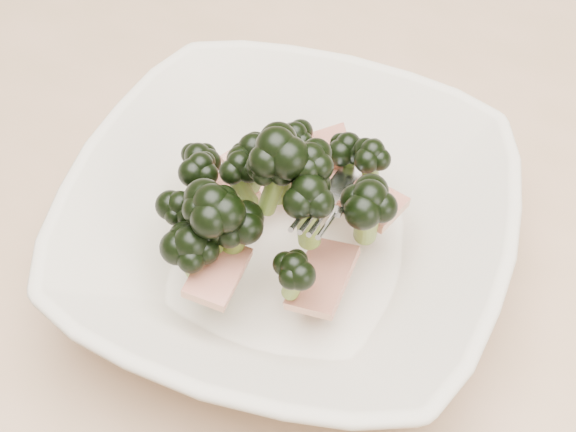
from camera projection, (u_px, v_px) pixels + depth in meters
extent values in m
cube|color=tan|center=(335.00, 295.00, 0.57)|extent=(1.20, 0.80, 0.04)
cylinder|color=tan|center=(130.00, 102.00, 1.23)|extent=(0.06, 0.06, 0.71)
imported|color=beige|center=(288.00, 229.00, 0.53)|extent=(0.35, 0.35, 0.07)
cylinder|color=#556C24|center=(216.00, 234.00, 0.50)|extent=(0.02, 0.03, 0.05)
ellipsoid|color=black|center=(212.00, 203.00, 0.47)|extent=(0.04, 0.04, 0.03)
cylinder|color=#556C24|center=(310.00, 185.00, 0.49)|extent=(0.02, 0.01, 0.04)
ellipsoid|color=black|center=(311.00, 158.00, 0.47)|extent=(0.03, 0.03, 0.02)
cylinder|color=#556C24|center=(254.00, 174.00, 0.52)|extent=(0.02, 0.02, 0.04)
ellipsoid|color=black|center=(253.00, 148.00, 0.50)|extent=(0.03, 0.03, 0.03)
cylinder|color=#556C24|center=(294.00, 284.00, 0.48)|extent=(0.02, 0.01, 0.03)
ellipsoid|color=black|center=(294.00, 266.00, 0.47)|extent=(0.03, 0.03, 0.02)
cylinder|color=#556C24|center=(370.00, 172.00, 0.55)|extent=(0.02, 0.02, 0.03)
ellipsoid|color=black|center=(372.00, 152.00, 0.53)|extent=(0.03, 0.03, 0.02)
cylinder|color=#556C24|center=(346.00, 164.00, 0.56)|extent=(0.02, 0.01, 0.03)
ellipsoid|color=black|center=(348.00, 145.00, 0.55)|extent=(0.03, 0.03, 0.02)
cylinder|color=#556C24|center=(366.00, 224.00, 0.51)|extent=(0.02, 0.03, 0.04)
ellipsoid|color=black|center=(370.00, 198.00, 0.49)|extent=(0.04, 0.04, 0.03)
cylinder|color=#556C24|center=(277.00, 177.00, 0.49)|extent=(0.02, 0.02, 0.04)
ellipsoid|color=black|center=(276.00, 147.00, 0.47)|extent=(0.04, 0.04, 0.03)
cylinder|color=#556C24|center=(203.00, 186.00, 0.53)|extent=(0.01, 0.02, 0.03)
ellipsoid|color=black|center=(200.00, 165.00, 0.52)|extent=(0.03, 0.03, 0.02)
cylinder|color=#556C24|center=(201.00, 179.00, 0.55)|extent=(0.02, 0.02, 0.04)
ellipsoid|color=black|center=(198.00, 156.00, 0.53)|extent=(0.03, 0.03, 0.02)
cylinder|color=#556C24|center=(241.00, 186.00, 0.51)|extent=(0.02, 0.02, 0.04)
ellipsoid|color=black|center=(239.00, 164.00, 0.49)|extent=(0.03, 0.03, 0.02)
cylinder|color=#556C24|center=(295.00, 152.00, 0.57)|extent=(0.02, 0.01, 0.03)
ellipsoid|color=black|center=(295.00, 134.00, 0.56)|extent=(0.03, 0.03, 0.02)
cylinder|color=#556C24|center=(194.00, 265.00, 0.50)|extent=(0.02, 0.02, 0.04)
ellipsoid|color=black|center=(191.00, 244.00, 0.48)|extent=(0.04, 0.04, 0.03)
cylinder|color=#556C24|center=(235.00, 239.00, 0.50)|extent=(0.02, 0.02, 0.03)
ellipsoid|color=black|center=(233.00, 219.00, 0.48)|extent=(0.04, 0.04, 0.03)
cylinder|color=#556C24|center=(273.00, 191.00, 0.49)|extent=(0.02, 0.02, 0.04)
ellipsoid|color=black|center=(272.00, 166.00, 0.47)|extent=(0.03, 0.03, 0.02)
cylinder|color=#556C24|center=(308.00, 220.00, 0.49)|extent=(0.02, 0.02, 0.05)
ellipsoid|color=black|center=(309.00, 191.00, 0.47)|extent=(0.04, 0.04, 0.03)
cylinder|color=#556C24|center=(183.00, 226.00, 0.52)|extent=(0.01, 0.01, 0.04)
ellipsoid|color=black|center=(180.00, 205.00, 0.50)|extent=(0.03, 0.03, 0.02)
cube|color=maroon|center=(318.00, 165.00, 0.57)|extent=(0.04, 0.06, 0.02)
cube|color=maroon|center=(218.00, 272.00, 0.50)|extent=(0.04, 0.05, 0.01)
cube|color=maroon|center=(232.00, 191.00, 0.56)|extent=(0.05, 0.05, 0.02)
cube|color=maroon|center=(331.00, 149.00, 0.57)|extent=(0.04, 0.05, 0.02)
cube|color=maroon|center=(257.00, 171.00, 0.57)|extent=(0.06, 0.05, 0.02)
cube|color=maroon|center=(323.00, 277.00, 0.51)|extent=(0.04, 0.06, 0.01)
cube|color=maroon|center=(372.00, 203.00, 0.53)|extent=(0.04, 0.04, 0.01)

